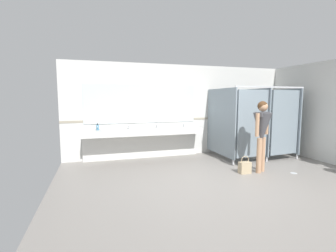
% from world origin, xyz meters
% --- Properties ---
extents(ground_plane, '(6.81, 5.87, 0.10)m').
position_xyz_m(ground_plane, '(0.00, 0.00, -0.05)').
color(ground_plane, gray).
extents(wall_back, '(6.81, 0.12, 2.60)m').
position_xyz_m(wall_back, '(0.00, 2.70, 1.30)').
color(wall_back, silver).
rests_on(wall_back, ground_plane).
extents(wall_back_tile_band, '(6.81, 0.01, 0.06)m').
position_xyz_m(wall_back_tile_band, '(0.00, 2.63, 1.05)').
color(wall_back_tile_band, '#9E937F').
rests_on(wall_back_tile_band, wall_back).
extents(vanity_counter, '(3.17, 0.55, 0.94)m').
position_xyz_m(vanity_counter, '(-1.29, 2.42, 0.61)').
color(vanity_counter, silver).
rests_on(vanity_counter, ground_plane).
extents(mirror_panel, '(3.07, 0.02, 1.05)m').
position_xyz_m(mirror_panel, '(-1.29, 2.62, 1.50)').
color(mirror_panel, silver).
rests_on(mirror_panel, wall_back).
extents(bathroom_stalls, '(2.06, 1.51, 1.95)m').
position_xyz_m(bathroom_stalls, '(1.72, 1.67, 1.02)').
color(bathroom_stalls, gray).
rests_on(bathroom_stalls, ground_plane).
extents(person_standing, '(0.54, 0.54, 1.58)m').
position_xyz_m(person_standing, '(0.97, 0.50, 0.99)').
color(person_standing, tan).
rests_on(person_standing, ground_plane).
extents(handbag, '(0.25, 0.15, 0.39)m').
position_xyz_m(handbag, '(0.58, 0.52, 0.14)').
color(handbag, tan).
rests_on(handbag, ground_plane).
extents(soap_dispenser, '(0.07, 0.07, 0.18)m').
position_xyz_m(soap_dispenser, '(-2.48, 2.51, 0.90)').
color(soap_dispenser, teal).
rests_on(soap_dispenser, vanity_counter).
extents(floor_drain_cover, '(0.14, 0.14, 0.01)m').
position_xyz_m(floor_drain_cover, '(1.61, 0.20, 0.00)').
color(floor_drain_cover, '#B7BABF').
rests_on(floor_drain_cover, ground_plane).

